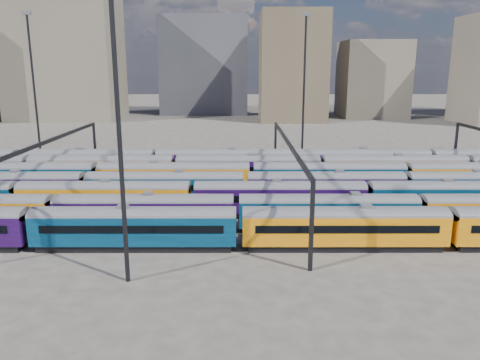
{
  "coord_description": "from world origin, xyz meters",
  "views": [
    {
      "loc": [
        4.0,
        -56.8,
        16.78
      ],
      "look_at": [
        4.09,
        0.39,
        3.0
      ],
      "focal_mm": 35.0,
      "sensor_mm": 36.0,
      "label": 1
    }
  ],
  "objects_px": {
    "rake_2": "(18,195)",
    "mast_2": "(117,107)",
    "rake_0": "(344,223)",
    "rake_1": "(53,208)"
  },
  "relations": [
    {
      "from": "rake_0",
      "to": "rake_1",
      "type": "relative_size",
      "value": 1.2
    },
    {
      "from": "rake_1",
      "to": "mast_2",
      "type": "height_order",
      "value": "mast_2"
    },
    {
      "from": "rake_0",
      "to": "mast_2",
      "type": "xyz_separation_m",
      "value": [
        -18.88,
        -7.0,
        11.43
      ]
    },
    {
      "from": "rake_0",
      "to": "rake_1",
      "type": "height_order",
      "value": "rake_0"
    },
    {
      "from": "rake_0",
      "to": "rake_2",
      "type": "xyz_separation_m",
      "value": [
        -35.37,
        10.0,
        0.04
      ]
    },
    {
      "from": "rake_2",
      "to": "mast_2",
      "type": "xyz_separation_m",
      "value": [
        16.49,
        -17.0,
        11.39
      ]
    },
    {
      "from": "rake_2",
      "to": "mast_2",
      "type": "relative_size",
      "value": 4.68
    },
    {
      "from": "rake_0",
      "to": "rake_2",
      "type": "bearing_deg",
      "value": 164.21
    },
    {
      "from": "rake_0",
      "to": "rake_2",
      "type": "height_order",
      "value": "rake_2"
    },
    {
      "from": "rake_0",
      "to": "mast_2",
      "type": "distance_m",
      "value": 23.16
    }
  ]
}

